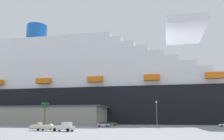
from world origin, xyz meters
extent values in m
plane|color=gray|center=(0.00, 30.00, 0.00)|extent=(600.00, 600.00, 0.00)
cube|color=black|center=(-22.60, 59.31, 9.62)|extent=(210.62, 39.04, 19.24)
cube|color=white|center=(-22.60, 59.31, 20.83)|extent=(185.36, 35.82, 3.17)
cube|color=white|center=(-26.80, 59.26, 23.99)|extent=(177.40, 34.84, 3.17)
cube|color=white|center=(-31.00, 59.21, 27.16)|extent=(165.27, 33.90, 3.17)
cube|color=white|center=(-35.21, 59.15, 30.33)|extent=(158.52, 33.07, 3.17)
cube|color=white|center=(-39.41, 59.10, 33.49)|extent=(149.42, 32.75, 3.17)
cube|color=white|center=(-43.62, 59.05, 36.66)|extent=(143.11, 31.98, 3.17)
cube|color=white|center=(-47.82, 59.00, 39.83)|extent=(135.34, 31.47, 3.17)
cube|color=white|center=(-52.02, 58.95, 42.99)|extent=(128.99, 30.51, 3.17)
cube|color=white|center=(-56.23, 58.90, 46.16)|extent=(122.73, 29.91, 3.17)
cube|color=white|center=(-60.43, 58.84, 49.33)|extent=(118.81, 29.29, 3.17)
cube|color=white|center=(40.45, 60.08, 52.91)|extent=(21.51, 40.37, 4.00)
cylinder|color=#1959B2|center=(-54.12, 58.92, 57.39)|extent=(13.29, 13.29, 12.96)
cylinder|color=silver|center=(44.66, 60.13, 56.91)|extent=(0.80, 0.80, 12.00)
cube|color=orange|center=(-37.08, 40.16, 23.04)|extent=(8.04, 3.30, 2.80)
cube|color=orange|center=(-7.65, 40.53, 23.04)|extent=(8.04, 3.30, 2.80)
cube|color=orange|center=(21.77, 40.89, 23.04)|extent=(8.04, 3.30, 2.80)
cube|color=orange|center=(51.20, 41.25, 23.04)|extent=(8.04, 3.30, 2.80)
cube|color=gray|center=(-34.59, 34.15, 4.08)|extent=(67.09, 27.93, 8.16)
cube|color=#3F4759|center=(-34.59, 34.15, 8.46)|extent=(69.78, 29.05, 0.60)
cube|color=white|center=(3.02, -22.42, 0.85)|extent=(5.85, 2.88, 0.90)
cube|color=white|center=(4.02, -22.58, 1.75)|extent=(2.29, 2.14, 0.90)
cube|color=#26333F|center=(4.68, -22.69, 1.66)|extent=(0.37, 1.67, 0.63)
cylinder|color=black|center=(5.12, -21.74, 0.40)|extent=(0.83, 0.41, 0.80)
cylinder|color=black|center=(4.79, -23.72, 0.40)|extent=(0.83, 0.41, 0.80)
cylinder|color=black|center=(1.41, -21.14, 0.40)|extent=(0.83, 0.41, 0.80)
cylinder|color=black|center=(1.09, -23.11, 0.40)|extent=(0.83, 0.41, 0.80)
cube|color=#595960|center=(-3.41, -21.36, 0.47)|extent=(6.96, 2.76, 0.16)
cube|color=#595960|center=(0.54, -22.01, 0.47)|extent=(2.21, 0.48, 0.10)
cylinder|color=black|center=(-3.56, -20.39, 0.32)|extent=(0.67, 0.32, 0.64)
cylinder|color=black|center=(-3.86, -22.24, 0.32)|extent=(0.67, 0.32, 0.64)
cube|color=beige|center=(-3.41, -21.36, 1.00)|extent=(6.38, 2.85, 0.90)
cone|color=beige|center=(0.03, -21.93, 1.00)|extent=(1.46, 1.86, 1.69)
cube|color=silver|center=(-4.01, -21.27, 1.80)|extent=(0.95, 1.12, 0.70)
cube|color=black|center=(-6.64, -20.84, 1.00)|extent=(0.44, 0.55, 1.10)
cylinder|color=brown|center=(-16.86, 5.39, 3.82)|extent=(0.47, 0.47, 7.64)
cone|color=#1E6628|center=(-16.46, 5.38, 7.74)|extent=(0.77, 3.27, 1.84)
cone|color=#1E6628|center=(-16.73, 5.76, 7.74)|extent=(3.09, 1.67, 2.45)
cone|color=#1E6628|center=(-17.10, 5.70, 7.74)|extent=(2.94, 2.50, 2.13)
cone|color=#1E6628|center=(-17.26, 5.37, 7.74)|extent=(0.82, 3.00, 2.53)
cone|color=#1E6628|center=(-17.11, 5.07, 7.74)|extent=(2.69, 2.34, 2.66)
cone|color=#1E6628|center=(-16.67, 5.03, 7.74)|extent=(2.93, 1.99, 2.59)
sphere|color=#1E6628|center=(-16.86, 5.39, 7.64)|extent=(1.10, 1.10, 1.10)
cylinder|color=slate|center=(25.00, 2.22, 4.09)|extent=(0.20, 0.20, 8.18)
sphere|color=#F9F2CC|center=(25.00, 2.22, 8.43)|extent=(0.56, 0.56, 0.56)
cube|color=#2D723F|center=(5.73, 21.49, 0.68)|extent=(4.52, 2.72, 0.70)
cube|color=#1E232D|center=(5.52, 21.53, 1.31)|extent=(2.66, 2.17, 0.55)
cylinder|color=black|center=(7.29, 22.18, 0.33)|extent=(0.69, 0.34, 0.66)
cylinder|color=black|center=(6.92, 20.27, 0.33)|extent=(0.69, 0.34, 0.66)
cylinder|color=black|center=(4.55, 22.71, 0.33)|extent=(0.69, 0.34, 0.66)
cylinder|color=black|center=(4.18, 20.80, 0.33)|extent=(0.69, 0.34, 0.66)
cylinder|color=black|center=(48.02, 19.77, 0.33)|extent=(0.68, 0.30, 0.66)
cylinder|color=black|center=(47.81, 17.96, 0.33)|extent=(0.68, 0.30, 0.66)
cube|color=silver|center=(4.85, 10.54, 0.68)|extent=(4.66, 2.12, 0.70)
cube|color=#1E232D|center=(4.62, 10.55, 1.31)|extent=(2.64, 1.83, 0.55)
cylinder|color=black|center=(6.40, 11.40, 0.33)|extent=(0.67, 0.26, 0.66)
cylinder|color=black|center=(6.30, 9.52, 0.33)|extent=(0.67, 0.26, 0.66)
cylinder|color=black|center=(3.39, 11.56, 0.33)|extent=(0.67, 0.26, 0.66)
cylinder|color=black|center=(3.29, 9.68, 0.33)|extent=(0.67, 0.26, 0.66)
camera|label=1|loc=(28.08, -79.61, 3.31)|focal=38.73mm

